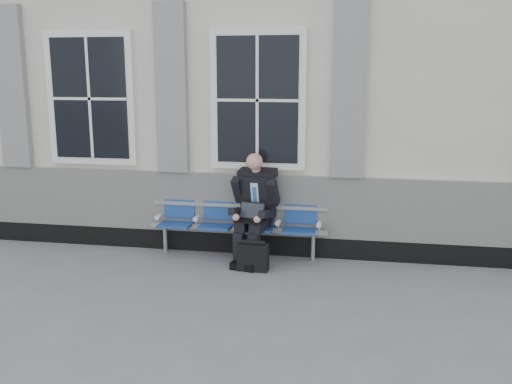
# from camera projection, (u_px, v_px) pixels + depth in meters

# --- Properties ---
(ground) EXTENTS (70.00, 70.00, 0.00)m
(ground) POSITION_uv_depth(u_px,v_px,m) (210.00, 288.00, 7.09)
(ground) COLOR slate
(ground) RESTS_ON ground
(station_building) EXTENTS (14.40, 4.40, 4.49)m
(station_building) POSITION_uv_depth(u_px,v_px,m) (257.00, 96.00, 9.97)
(station_building) COLOR silver
(station_building) RESTS_ON ground
(bench) EXTENTS (2.60, 0.47, 0.91)m
(bench) POSITION_uv_depth(u_px,v_px,m) (238.00, 219.00, 8.24)
(bench) COLOR #9EA0A3
(bench) RESTS_ON ground
(businessman) EXTENTS (0.68, 0.92, 1.54)m
(businessman) POSITION_uv_depth(u_px,v_px,m) (255.00, 204.00, 8.00)
(businessman) COLOR black
(businessman) RESTS_ON ground
(briefcase) EXTENTS (0.42, 0.18, 0.42)m
(briefcase) POSITION_uv_depth(u_px,v_px,m) (253.00, 257.00, 7.69)
(briefcase) COLOR black
(briefcase) RESTS_ON ground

